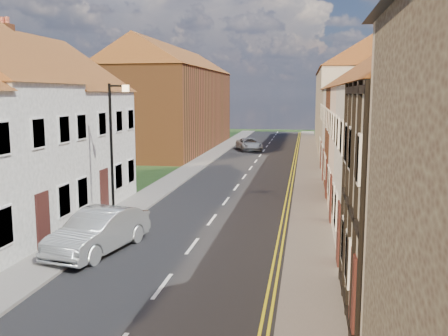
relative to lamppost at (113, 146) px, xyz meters
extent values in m
cube|color=black|center=(3.81, 10.00, -3.53)|extent=(7.00, 90.00, 0.02)
cube|color=gray|center=(-0.59, 10.00, -3.48)|extent=(1.80, 90.00, 0.12)
cube|color=gray|center=(8.21, 10.00, -3.48)|extent=(1.80, 90.00, 0.12)
cube|color=beige|center=(13.11, 3.50, -0.54)|extent=(8.00, 5.00, 6.00)
cube|color=brown|center=(13.11, 1.60, 4.66)|extent=(0.60, 0.60, 1.60)
cube|color=brown|center=(13.11, 8.90, -0.54)|extent=(8.00, 5.80, 6.00)
cube|color=brown|center=(13.11, 6.60, 4.66)|extent=(0.60, 0.60, 1.60)
cube|color=white|center=(13.11, 14.30, -0.54)|extent=(8.00, 5.00, 6.00)
cube|color=brown|center=(13.11, 12.40, 4.66)|extent=(0.60, 0.60, 1.60)
cube|color=#AAA08F|center=(13.11, 19.70, -0.54)|extent=(8.00, 5.80, 6.00)
cube|color=brown|center=(13.11, 17.40, 4.66)|extent=(0.60, 0.60, 1.60)
cube|color=white|center=(-5.49, 3.85, -0.64)|extent=(8.00, 6.10, 5.80)
cube|color=brown|center=(-5.49, 1.40, 4.46)|extent=(0.60, 0.60, 1.60)
cube|color=#AAA08F|center=(13.11, 35.00, 0.46)|extent=(8.00, 24.00, 8.00)
cube|color=brown|center=(-5.49, 30.00, 0.46)|extent=(8.00, 24.00, 8.00)
cylinder|color=black|center=(-0.09, 0.00, -0.42)|extent=(0.12, 0.12, 6.00)
cube|color=black|center=(0.26, 0.00, 2.48)|extent=(0.70, 0.08, 0.08)
cube|color=#FFD899|center=(0.61, 0.00, 2.38)|extent=(0.25, 0.15, 0.28)
imported|color=#95999C|center=(0.61, -3.17, -2.76)|extent=(2.55, 4.93, 1.55)
imported|color=#A8ACB0|center=(2.31, 30.00, -2.91)|extent=(3.38, 4.91, 1.25)
camera|label=1|loc=(7.94, -19.72, 2.19)|focal=40.00mm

